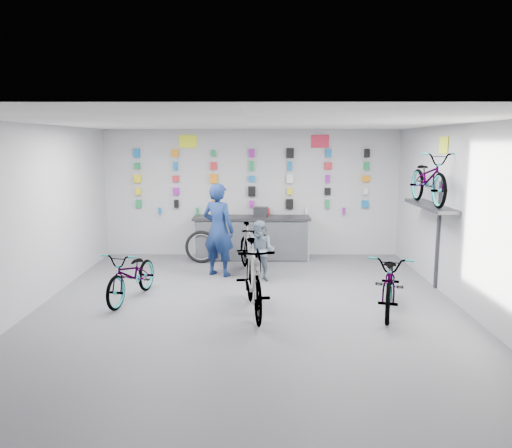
{
  "coord_description": "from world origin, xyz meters",
  "views": [
    {
      "loc": [
        0.15,
        -7.86,
        2.7
      ],
      "look_at": [
        0.11,
        1.4,
        1.18
      ],
      "focal_mm": 35.0,
      "sensor_mm": 36.0,
      "label": 1
    }
  ],
  "objects_px": {
    "bike_center": "(254,278)",
    "bike_right": "(391,281)",
    "bike_service": "(250,248)",
    "customer": "(261,251)",
    "clerk": "(218,230)",
    "bike_left": "(132,275)",
    "counter": "(252,238)"
  },
  "relations": [
    {
      "from": "counter",
      "to": "bike_center",
      "type": "distance_m",
      "value": 3.77
    },
    {
      "from": "counter",
      "to": "customer",
      "type": "xyz_separation_m",
      "value": [
        0.2,
        -1.84,
        0.11
      ]
    },
    {
      "from": "bike_right",
      "to": "customer",
      "type": "height_order",
      "value": "customer"
    },
    {
      "from": "bike_left",
      "to": "bike_center",
      "type": "relative_size",
      "value": 0.88
    },
    {
      "from": "counter",
      "to": "clerk",
      "type": "relative_size",
      "value": 1.42
    },
    {
      "from": "bike_left",
      "to": "bike_service",
      "type": "distance_m",
      "value": 2.71
    },
    {
      "from": "bike_center",
      "to": "bike_service",
      "type": "relative_size",
      "value": 1.12
    },
    {
      "from": "counter",
      "to": "bike_service",
      "type": "bearing_deg",
      "value": -90.89
    },
    {
      "from": "bike_service",
      "to": "clerk",
      "type": "height_order",
      "value": "clerk"
    },
    {
      "from": "bike_center",
      "to": "bike_right",
      "type": "xyz_separation_m",
      "value": [
        2.2,
        0.1,
        -0.08
      ]
    },
    {
      "from": "counter",
      "to": "bike_left",
      "type": "relative_size",
      "value": 1.59
    },
    {
      "from": "bike_center",
      "to": "bike_service",
      "type": "xyz_separation_m",
      "value": [
        -0.1,
        2.51,
        -0.06
      ]
    },
    {
      "from": "bike_center",
      "to": "customer",
      "type": "height_order",
      "value": "customer"
    },
    {
      "from": "counter",
      "to": "customer",
      "type": "height_order",
      "value": "customer"
    },
    {
      "from": "bike_service",
      "to": "customer",
      "type": "distance_m",
      "value": 0.63
    },
    {
      "from": "bike_left",
      "to": "customer",
      "type": "bearing_deg",
      "value": 41.87
    },
    {
      "from": "bike_service",
      "to": "customer",
      "type": "relative_size",
      "value": 1.44
    },
    {
      "from": "bike_left",
      "to": "bike_right",
      "type": "distance_m",
      "value": 4.34
    },
    {
      "from": "counter",
      "to": "bike_left",
      "type": "distance_m",
      "value": 3.68
    },
    {
      "from": "bike_right",
      "to": "bike_service",
      "type": "xyz_separation_m",
      "value": [
        -2.3,
        2.41,
        0.02
      ]
    },
    {
      "from": "counter",
      "to": "clerk",
      "type": "distance_m",
      "value": 1.67
    },
    {
      "from": "clerk",
      "to": "bike_left",
      "type": "bearing_deg",
      "value": 76.83
    },
    {
      "from": "counter",
      "to": "bike_service",
      "type": "relative_size",
      "value": 1.57
    },
    {
      "from": "bike_center",
      "to": "bike_right",
      "type": "relative_size",
      "value": 1.02
    },
    {
      "from": "bike_center",
      "to": "bike_right",
      "type": "distance_m",
      "value": 2.2
    },
    {
      "from": "bike_center",
      "to": "clerk",
      "type": "xyz_separation_m",
      "value": [
        -0.73,
        2.3,
        0.37
      ]
    },
    {
      "from": "bike_left",
      "to": "bike_service",
      "type": "bearing_deg",
      "value": 55.07
    },
    {
      "from": "counter",
      "to": "bike_left",
      "type": "bearing_deg",
      "value": -123.27
    },
    {
      "from": "bike_left",
      "to": "bike_service",
      "type": "xyz_separation_m",
      "value": [
        2.0,
        1.82,
        0.07
      ]
    },
    {
      "from": "bike_left",
      "to": "customer",
      "type": "distance_m",
      "value": 2.55
    },
    {
      "from": "clerk",
      "to": "counter",
      "type": "bearing_deg",
      "value": -86.93
    },
    {
      "from": "bike_right",
      "to": "clerk",
      "type": "relative_size",
      "value": 1.0
    }
  ]
}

